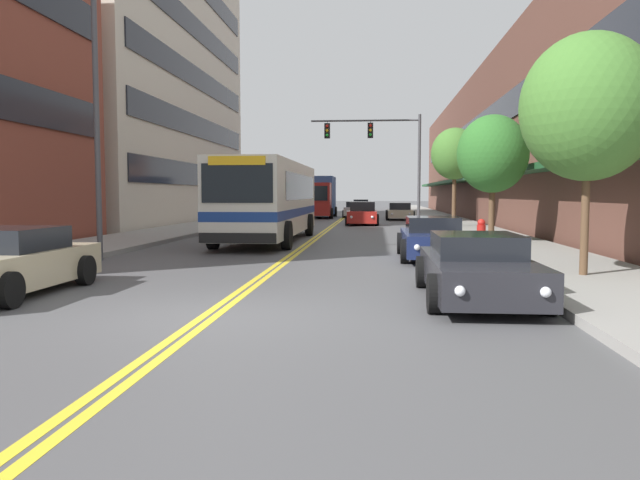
# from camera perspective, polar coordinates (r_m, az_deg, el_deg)

# --- Properties ---
(ground_plane) EXTENTS (240.00, 240.00, 0.00)m
(ground_plane) POSITION_cam_1_polar(r_m,az_deg,el_deg) (46.63, 1.95, 1.89)
(ground_plane) COLOR #4C4C4F
(sidewalk_left) EXTENTS (3.51, 106.00, 0.16)m
(sidewalk_left) POSITION_cam_1_polar(r_m,az_deg,el_deg) (47.59, -6.81, 2.00)
(sidewalk_left) COLOR gray
(sidewalk_left) RESTS_ON ground_plane
(sidewalk_right) EXTENTS (3.51, 106.00, 0.16)m
(sidewalk_right) POSITION_cam_1_polar(r_m,az_deg,el_deg) (46.79, 10.86, 1.92)
(sidewalk_right) COLOR gray
(sidewalk_right) RESTS_ON ground_plane
(centre_line) EXTENTS (0.34, 106.00, 0.01)m
(centre_line) POSITION_cam_1_polar(r_m,az_deg,el_deg) (46.63, 1.95, 1.89)
(centre_line) COLOR yellow
(centre_line) RESTS_ON ground_plane
(office_tower_left) EXTENTS (12.08, 26.26, 22.27)m
(office_tower_left) POSITION_cam_1_polar(r_m,az_deg,el_deg) (45.70, -18.67, 15.66)
(office_tower_left) COLOR beige
(office_tower_left) RESTS_ON ground_plane
(storefront_row_right) EXTENTS (9.10, 68.00, 10.23)m
(storefront_row_right) POSITION_cam_1_polar(r_m,az_deg,el_deg) (47.83, 18.17, 7.87)
(storefront_row_right) COLOR brown
(storefront_row_right) RESTS_ON ground_plane
(city_bus) EXTENTS (2.87, 11.79, 3.14)m
(city_bus) POSITION_cam_1_polar(r_m,az_deg,el_deg) (25.50, -4.62, 3.92)
(city_bus) COLOR silver
(city_bus) RESTS_ON ground_plane
(car_beige_parked_left_near) EXTENTS (2.10, 4.52, 1.27)m
(car_beige_parked_left_near) POSITION_cam_1_polar(r_m,az_deg,el_deg) (13.26, -26.87, -1.92)
(car_beige_parked_left_near) COLOR #BCAD89
(car_beige_parked_left_near) RESTS_ON ground_plane
(car_slate_blue_parked_left_mid) EXTENTS (2.17, 4.61, 1.14)m
(car_slate_blue_parked_left_mid) POSITION_cam_1_polar(r_m,az_deg,el_deg) (44.11, -4.01, 2.46)
(car_slate_blue_parked_left_mid) COLOR #475675
(car_slate_blue_parked_left_mid) RESTS_ON ground_plane
(car_charcoal_parked_right_foreground) EXTENTS (2.00, 4.66, 1.19)m
(car_charcoal_parked_right_foreground) POSITION_cam_1_polar(r_m,az_deg,el_deg) (11.66, 14.15, -2.54)
(car_charcoal_parked_right_foreground) COLOR #232328
(car_charcoal_parked_right_foreground) RESTS_ON ground_plane
(car_navy_parked_right_mid) EXTENTS (1.99, 4.61, 1.23)m
(car_navy_parked_right_mid) POSITION_cam_1_polar(r_m,az_deg,el_deg) (18.74, 10.26, 0.11)
(car_navy_parked_right_mid) COLOR #19234C
(car_navy_parked_right_mid) RESTS_ON ground_plane
(car_champagne_parked_right_far) EXTENTS (2.04, 4.39, 1.25)m
(car_champagne_parked_right_far) POSITION_cam_1_polar(r_m,az_deg,el_deg) (46.58, 7.30, 2.58)
(car_champagne_parked_right_far) COLOR beige
(car_champagne_parked_right_far) RESTS_ON ground_plane
(car_black_moving_lead) EXTENTS (2.00, 4.22, 1.32)m
(car_black_moving_lead) POSITION_cam_1_polar(r_m,az_deg,el_deg) (65.09, 3.77, 3.10)
(car_black_moving_lead) COLOR black
(car_black_moving_lead) RESTS_ON ground_plane
(car_red_moving_second) EXTENTS (2.02, 4.84, 1.42)m
(car_red_moving_second) POSITION_cam_1_polar(r_m,az_deg,el_deg) (38.98, 3.93, 2.37)
(car_red_moving_second) COLOR maroon
(car_red_moving_second) RESTS_ON ground_plane
(car_silver_moving_third) EXTENTS (2.14, 4.85, 1.28)m
(car_silver_moving_third) POSITION_cam_1_polar(r_m,az_deg,el_deg) (51.29, 3.35, 2.77)
(car_silver_moving_third) COLOR #B7B7BC
(car_silver_moving_third) RESTS_ON ground_plane
(box_truck) EXTENTS (2.56, 6.75, 3.32)m
(box_truck) POSITION_cam_1_polar(r_m,az_deg,el_deg) (50.24, -0.07, 3.99)
(box_truck) COLOR maroon
(box_truck) RESTS_ON ground_plane
(traffic_signal_mast) EXTENTS (6.73, 0.38, 6.74)m
(traffic_signal_mast) POSITION_cam_1_polar(r_m,az_deg,el_deg) (38.77, 5.71, 8.53)
(traffic_signal_mast) COLOR #47474C
(traffic_signal_mast) RESTS_ON ground_plane
(street_lamp_left_near) EXTENTS (2.47, 0.28, 8.91)m
(street_lamp_left_near) POSITION_cam_1_polar(r_m,az_deg,el_deg) (19.06, -18.96, 14.08)
(street_lamp_left_near) COLOR #47474C
(street_lamp_left_near) RESTS_ON ground_plane
(street_tree_right_near) EXTENTS (2.86, 2.86, 5.18)m
(street_tree_right_near) POSITION_cam_1_polar(r_m,az_deg,el_deg) (14.75, 23.34, 11.07)
(street_tree_right_near) COLOR brown
(street_tree_right_near) RESTS_ON sidewalk_right
(street_tree_right_mid) EXTENTS (2.58, 2.58, 4.63)m
(street_tree_right_mid) POSITION_cam_1_polar(r_m,az_deg,el_deg) (23.74, 15.51, 7.58)
(street_tree_right_mid) COLOR brown
(street_tree_right_mid) RESTS_ON sidewalk_right
(street_tree_right_far) EXTENTS (2.53, 2.53, 5.31)m
(street_tree_right_far) POSITION_cam_1_polar(r_m,az_deg,el_deg) (34.67, 12.21, 7.69)
(street_tree_right_far) COLOR brown
(street_tree_right_far) RESTS_ON sidewalk_right
(fire_hydrant) EXTENTS (0.36, 0.28, 0.96)m
(fire_hydrant) POSITION_cam_1_polar(r_m,az_deg,el_deg) (20.59, 14.51, 0.54)
(fire_hydrant) COLOR red
(fire_hydrant) RESTS_ON sidewalk_right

